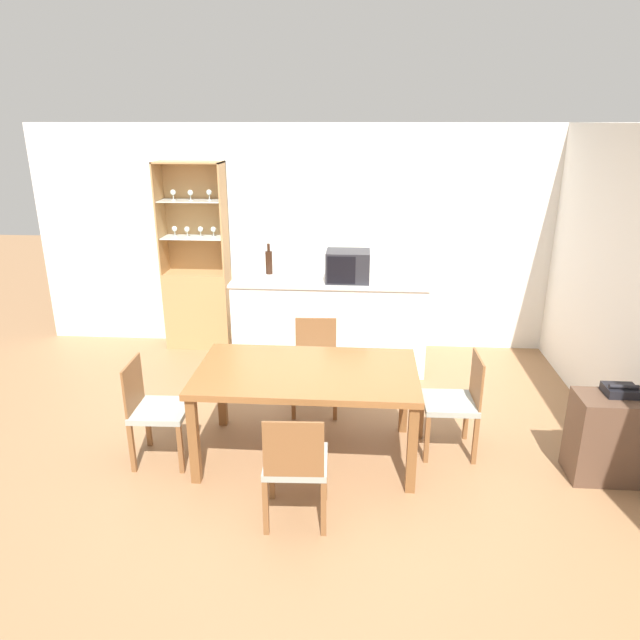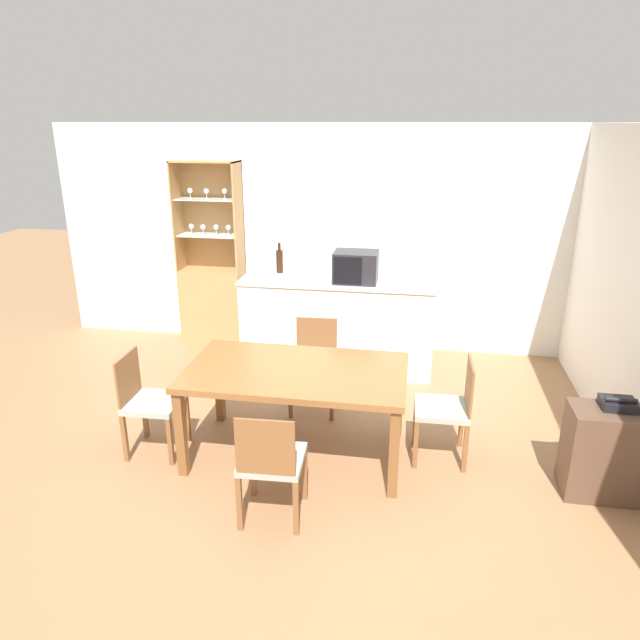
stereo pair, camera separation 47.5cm
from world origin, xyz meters
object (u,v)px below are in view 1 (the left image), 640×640
(display_cabinet, at_px, (198,295))
(dining_table, at_px, (307,379))
(dining_chair_side_right_far, at_px, (455,402))
(dining_chair_head_far, at_px, (315,364))
(wine_bottle, at_px, (269,262))
(side_cabinet, at_px, (608,438))
(dining_chair_head_near, at_px, (296,464))
(dining_chair_side_left_near, at_px, (156,410))
(microwave, at_px, (348,266))
(telephone, at_px, (621,390))

(display_cabinet, xyz_separation_m, dining_table, (1.51, -2.30, 0.04))
(dining_chair_side_right_far, bearing_deg, dining_chair_head_far, 59.43)
(dining_table, bearing_deg, dining_chair_head_far, 90.12)
(wine_bottle, bearing_deg, dining_chair_side_right_far, -45.85)
(dining_chair_side_right_far, relative_size, side_cabinet, 1.25)
(dining_table, relative_size, dining_chair_head_near, 2.04)
(dining_table, relative_size, dining_chair_side_left_near, 2.04)
(dining_chair_head_near, xyz_separation_m, dining_chair_side_right_far, (1.17, 0.96, 0.00))
(dining_table, xyz_separation_m, microwave, (0.26, 1.74, 0.48))
(display_cabinet, xyz_separation_m, side_cabinet, (3.78, -2.44, -0.29))
(dining_table, relative_size, dining_chair_side_right_far, 2.04)
(telephone, bearing_deg, dining_chair_head_near, -162.76)
(display_cabinet, distance_m, dining_table, 2.75)
(dining_chair_head_far, xyz_separation_m, dining_chair_side_right_far, (1.18, -0.66, 0.00))
(dining_chair_side_left_near, xyz_separation_m, microwave, (1.44, 1.89, 0.71))
(dining_table, distance_m, dining_chair_head_far, 0.84)
(wine_bottle, height_order, side_cabinet, wine_bottle)
(dining_table, height_order, telephone, telephone)
(dining_chair_side_right_far, distance_m, side_cabinet, 1.14)
(dining_chair_head_near, xyz_separation_m, telephone, (2.32, 0.72, 0.27))
(telephone, bearing_deg, side_cabinet, -136.93)
(dining_chair_head_near, bearing_deg, microwave, 81.45)
(dining_chair_head_far, bearing_deg, dining_chair_side_left_near, 36.92)
(dining_chair_side_right_far, height_order, microwave, microwave)
(microwave, xyz_separation_m, side_cabinet, (2.01, -1.88, -0.81))
(wine_bottle, distance_m, telephone, 3.60)
(dining_table, distance_m, microwave, 1.82)
(display_cabinet, xyz_separation_m, dining_chair_side_left_near, (0.34, -2.45, -0.19))
(dining_table, distance_m, wine_bottle, 2.11)
(microwave, height_order, telephone, microwave)
(dining_table, xyz_separation_m, dining_chair_head_far, (-0.00, 0.81, -0.23))
(wine_bottle, distance_m, side_cabinet, 3.65)
(microwave, xyz_separation_m, telephone, (2.06, -1.83, -0.44))
(display_cabinet, distance_m, dining_chair_side_left_near, 2.48)
(dining_chair_head_near, xyz_separation_m, side_cabinet, (2.27, 0.67, -0.10))
(dining_table, xyz_separation_m, dining_chair_head_near, (0.00, -0.81, -0.23))
(dining_table, relative_size, telephone, 7.40)
(dining_chair_side_left_near, distance_m, dining_chair_side_right_far, 2.37)
(wine_bottle, bearing_deg, display_cabinet, 160.27)
(microwave, distance_m, wine_bottle, 0.89)
(dining_chair_head_far, height_order, side_cabinet, dining_chair_head_far)
(dining_table, relative_size, microwave, 3.82)
(dining_chair_side_right_far, xyz_separation_m, telephone, (1.14, -0.24, 0.27))
(dining_chair_head_far, distance_m, microwave, 1.20)
(dining_chair_head_far, height_order, dining_chair_side_left_near, same)
(dining_chair_head_near, bearing_deg, telephone, 14.51)
(dining_table, height_order, dining_chair_side_left_near, dining_chair_side_left_near)
(dining_chair_head_near, relative_size, microwave, 1.88)
(dining_table, bearing_deg, dining_chair_side_right_far, 7.19)
(side_cabinet, height_order, telephone, telephone)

